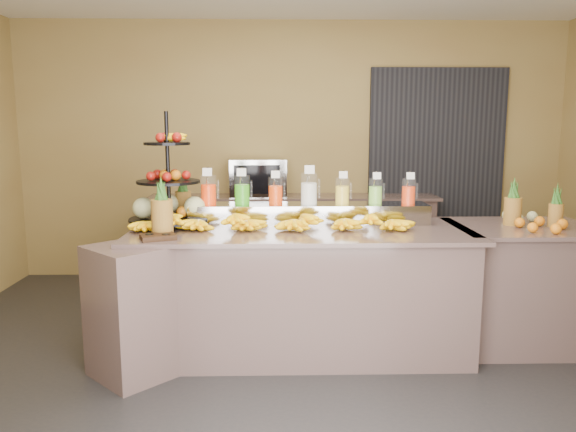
{
  "coord_description": "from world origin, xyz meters",
  "views": [
    {
      "loc": [
        -0.19,
        -3.75,
        1.7
      ],
      "look_at": [
        -0.1,
        0.3,
        1.03
      ],
      "focal_mm": 35.0,
      "sensor_mm": 36.0,
      "label": 1
    }
  ],
  "objects_px": {
    "right_fruit_pile": "(537,219)",
    "pitcher_tray": "(309,213)",
    "oven_warmer": "(258,177)",
    "banana_heap": "(272,220)",
    "condiment_caddy": "(158,237)",
    "fruit_stand": "(174,197)"
  },
  "relations": [
    {
      "from": "pitcher_tray",
      "to": "banana_heap",
      "type": "relative_size",
      "value": 0.9
    },
    {
      "from": "fruit_stand",
      "to": "oven_warmer",
      "type": "distance_m",
      "value": 1.85
    },
    {
      "from": "banana_heap",
      "to": "fruit_stand",
      "type": "relative_size",
      "value": 2.39
    },
    {
      "from": "right_fruit_pile",
      "to": "condiment_caddy",
      "type": "bearing_deg",
      "value": -172.65
    },
    {
      "from": "right_fruit_pile",
      "to": "oven_warmer",
      "type": "height_order",
      "value": "oven_warmer"
    },
    {
      "from": "pitcher_tray",
      "to": "condiment_caddy",
      "type": "distance_m",
      "value": 1.22
    },
    {
      "from": "fruit_stand",
      "to": "condiment_caddy",
      "type": "relative_size",
      "value": 3.84
    },
    {
      "from": "banana_heap",
      "to": "right_fruit_pile",
      "type": "relative_size",
      "value": 5.12
    },
    {
      "from": "oven_warmer",
      "to": "right_fruit_pile",
      "type": "bearing_deg",
      "value": -45.62
    },
    {
      "from": "right_fruit_pile",
      "to": "pitcher_tray",
      "type": "bearing_deg",
      "value": 171.11
    },
    {
      "from": "pitcher_tray",
      "to": "banana_heap",
      "type": "height_order",
      "value": "banana_heap"
    },
    {
      "from": "pitcher_tray",
      "to": "oven_warmer",
      "type": "distance_m",
      "value": 1.73
    },
    {
      "from": "oven_warmer",
      "to": "condiment_caddy",
      "type": "bearing_deg",
      "value": -108.2
    },
    {
      "from": "pitcher_tray",
      "to": "banana_heap",
      "type": "bearing_deg",
      "value": -134.44
    },
    {
      "from": "pitcher_tray",
      "to": "fruit_stand",
      "type": "distance_m",
      "value": 1.04
    },
    {
      "from": "fruit_stand",
      "to": "banana_heap",
      "type": "bearing_deg",
      "value": -27.46
    },
    {
      "from": "fruit_stand",
      "to": "condiment_caddy",
      "type": "xyz_separation_m",
      "value": [
        -0.02,
        -0.53,
        -0.2
      ]
    },
    {
      "from": "condiment_caddy",
      "to": "oven_warmer",
      "type": "distance_m",
      "value": 2.37
    },
    {
      "from": "right_fruit_pile",
      "to": "banana_heap",
      "type": "bearing_deg",
      "value": -179.15
    },
    {
      "from": "fruit_stand",
      "to": "oven_warmer",
      "type": "bearing_deg",
      "value": 59.96
    },
    {
      "from": "right_fruit_pile",
      "to": "oven_warmer",
      "type": "bearing_deg",
      "value": 137.81
    },
    {
      "from": "banana_heap",
      "to": "condiment_caddy",
      "type": "relative_size",
      "value": 9.16
    }
  ]
}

